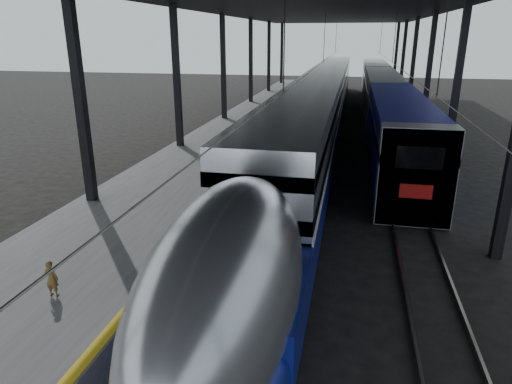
# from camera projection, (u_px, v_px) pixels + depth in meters

# --- Properties ---
(ground) EXTENTS (160.00, 160.00, 0.00)m
(ground) POSITION_uv_depth(u_px,v_px,m) (186.00, 303.00, 13.22)
(ground) COLOR black
(ground) RESTS_ON ground
(platform) EXTENTS (6.00, 80.00, 1.00)m
(platform) POSITION_uv_depth(u_px,v_px,m) (237.00, 138.00, 32.25)
(platform) COLOR #4C4C4F
(platform) RESTS_ON ground
(yellow_strip) EXTENTS (0.30, 80.00, 0.01)m
(yellow_strip) POSITION_uv_depth(u_px,v_px,m) (276.00, 132.00, 31.54)
(yellow_strip) COLOR gold
(yellow_strip) RESTS_ON platform
(rails) EXTENTS (6.52, 80.00, 0.16)m
(rails) POSITION_uv_depth(u_px,v_px,m) (352.00, 149.00, 30.83)
(rails) COLOR slate
(rails) RESTS_ON ground
(canopy) EXTENTS (18.00, 75.00, 9.47)m
(canopy) POSITION_uv_depth(u_px,v_px,m) (319.00, 6.00, 28.40)
(canopy) COLOR black
(canopy) RESTS_ON ground
(tgv_train) EXTENTS (3.17, 65.20, 4.55)m
(tgv_train) POSITION_uv_depth(u_px,v_px,m) (321.00, 107.00, 35.24)
(tgv_train) COLOR #B7BABF
(tgv_train) RESTS_ON ground
(second_train) EXTENTS (2.96, 56.05, 4.07)m
(second_train) POSITION_uv_depth(u_px,v_px,m) (382.00, 95.00, 42.88)
(second_train) COLOR navy
(second_train) RESTS_ON ground
(child) EXTENTS (0.36, 0.24, 0.99)m
(child) POSITION_uv_depth(u_px,v_px,m) (52.00, 278.00, 11.61)
(child) COLOR #533D1B
(child) RESTS_ON platform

